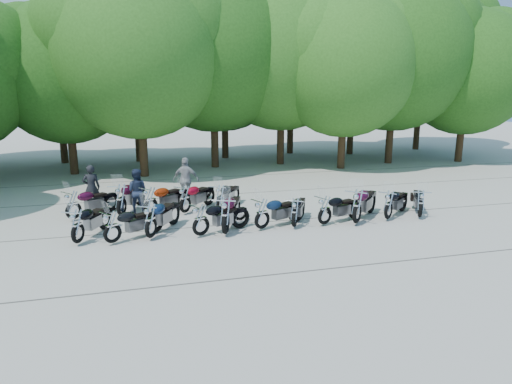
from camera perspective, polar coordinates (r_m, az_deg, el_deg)
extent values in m
plane|color=#AAA599|center=(14.61, 1.50, -5.50)|extent=(90.00, 90.00, 0.00)
cylinder|color=#3A2614|center=(26.52, -22.01, 5.62)|extent=(0.44, 0.44, 3.31)
sphere|color=#286319|center=(26.36, -22.70, 13.53)|extent=(7.31, 7.31, 7.31)
cylinder|color=#3A2614|center=(24.68, -13.97, 6.43)|extent=(0.44, 0.44, 3.93)
sphere|color=#357721|center=(24.59, -14.55, 16.57)|extent=(8.70, 8.70, 8.70)
cylinder|color=#3A2614|center=(26.87, -5.21, 7.48)|extent=(0.44, 0.44, 4.13)
sphere|color=#286319|center=(26.83, -5.42, 17.25)|extent=(9.13, 9.13, 9.13)
cylinder|color=#3A2614|center=(27.95, 3.10, 7.69)|extent=(0.44, 0.44, 4.09)
sphere|color=#357721|center=(27.89, 3.22, 17.00)|extent=(9.04, 9.04, 9.04)
cylinder|color=#3A2614|center=(26.83, 10.70, 6.75)|extent=(0.44, 0.44, 3.62)
sphere|color=#357721|center=(26.71, 11.07, 15.33)|extent=(8.00, 8.00, 8.00)
cylinder|color=#3A2614|center=(29.38, 16.41, 7.33)|extent=(0.44, 0.44, 3.98)
sphere|color=#286319|center=(29.31, 16.98, 15.92)|extent=(8.79, 8.79, 8.79)
cylinder|color=#3A2614|center=(31.58, 24.20, 6.56)|extent=(0.44, 0.44, 3.41)
sphere|color=#286319|center=(31.45, 24.85, 13.40)|extent=(7.53, 7.53, 7.53)
cylinder|color=#3A2614|center=(30.72, -23.03, 6.63)|extent=(0.44, 0.44, 3.52)
sphere|color=#357721|center=(30.60, -23.70, 13.89)|extent=(7.78, 7.78, 7.78)
cylinder|color=#3A2614|center=(29.87, -14.50, 6.99)|extent=(0.44, 0.44, 3.42)
sphere|color=#286319|center=(29.73, -14.92, 14.27)|extent=(7.56, 7.56, 7.56)
cylinder|color=#3A2614|center=(30.43, -3.90, 7.62)|extent=(0.44, 0.44, 3.56)
sphere|color=#286319|center=(30.32, -4.02, 15.06)|extent=(7.88, 7.88, 7.88)
cylinder|color=#3A2614|center=(32.65, 4.30, 8.15)|extent=(0.44, 0.44, 3.76)
sphere|color=#286319|center=(32.56, 4.43, 15.47)|extent=(8.31, 8.31, 8.31)
cylinder|color=#3A2614|center=(32.92, 11.74, 7.84)|extent=(0.44, 0.44, 3.63)
sphere|color=#357721|center=(32.82, 12.07, 14.84)|extent=(8.02, 8.02, 8.02)
cylinder|color=#3A2614|center=(36.67, 19.55, 8.46)|extent=(0.44, 0.44, 4.37)
sphere|color=#286319|center=(36.67, 20.15, 16.01)|extent=(9.67, 9.67, 9.67)
imported|color=black|center=(18.50, -19.88, 0.52)|extent=(0.68, 0.49, 1.76)
imported|color=#1E2840|center=(17.56, -14.72, 0.11)|extent=(0.95, 0.82, 1.69)
imported|color=#9C9C9F|center=(18.82, -8.74, 1.50)|extent=(1.18, 0.82, 1.85)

